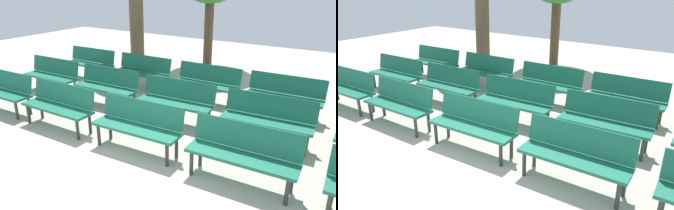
# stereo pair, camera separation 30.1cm
# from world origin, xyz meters

# --- Properties ---
(ground_plane) EXTENTS (24.00, 24.00, 0.00)m
(ground_plane) POSITION_xyz_m (0.00, 0.00, 0.00)
(ground_plane) COLOR #B2A899
(bench_r0_c0) EXTENTS (1.61, 0.53, 0.87)m
(bench_r0_c0) POSITION_xyz_m (-3.71, 1.49, 0.50)
(bench_r0_c0) COLOR #19664C
(bench_r0_c0) RESTS_ON ground_plane
(bench_r0_c1) EXTENTS (1.61, 0.50, 0.87)m
(bench_r0_c1) POSITION_xyz_m (-1.92, 1.53, 0.50)
(bench_r0_c1) COLOR #19664C
(bench_r0_c1) RESTS_ON ground_plane
(bench_r0_c2) EXTENTS (1.62, 0.55, 0.87)m
(bench_r0_c2) POSITION_xyz_m (-0.05, 1.62, 0.50)
(bench_r0_c2) COLOR #19664C
(bench_r0_c2) RESTS_ON ground_plane
(bench_r0_c3) EXTENTS (1.61, 0.53, 0.87)m
(bench_r0_c3) POSITION_xyz_m (1.80, 1.65, 0.50)
(bench_r0_c3) COLOR #19664C
(bench_r0_c3) RESTS_ON ground_plane
(bench_r1_c0) EXTENTS (1.61, 0.52, 0.87)m
(bench_r1_c0) POSITION_xyz_m (-3.79, 2.91, 0.50)
(bench_r1_c0) COLOR #19664C
(bench_r1_c0) RESTS_ON ground_plane
(bench_r1_c1) EXTENTS (1.62, 0.54, 0.87)m
(bench_r1_c1) POSITION_xyz_m (-1.97, 2.97, 0.50)
(bench_r1_c1) COLOR #19664C
(bench_r1_c1) RESTS_ON ground_plane
(bench_r1_c2) EXTENTS (1.62, 0.56, 0.87)m
(bench_r1_c2) POSITION_xyz_m (-0.11, 2.99, 0.50)
(bench_r1_c2) COLOR #19664C
(bench_r1_c2) RESTS_ON ground_plane
(bench_r1_c3) EXTENTS (1.62, 0.57, 0.87)m
(bench_r1_c3) POSITION_xyz_m (1.75, 3.07, 0.50)
(bench_r1_c3) COLOR #19664C
(bench_r1_c3) RESTS_ON ground_plane
(bench_r2_c0) EXTENTS (1.61, 0.52, 0.87)m
(bench_r2_c0) POSITION_xyz_m (-3.87, 4.35, 0.50)
(bench_r2_c0) COLOR #19664C
(bench_r2_c0) RESTS_ON ground_plane
(bench_r2_c1) EXTENTS (1.60, 0.49, 0.87)m
(bench_r2_c1) POSITION_xyz_m (-2.00, 4.40, 0.50)
(bench_r2_c1) COLOR #19664C
(bench_r2_c1) RESTS_ON ground_plane
(bench_r2_c2) EXTENTS (1.60, 0.48, 0.87)m
(bench_r2_c2) POSITION_xyz_m (-0.10, 4.42, 0.50)
(bench_r2_c2) COLOR #19664C
(bench_r2_c2) RESTS_ON ground_plane
(bench_r2_c3) EXTENTS (1.61, 0.51, 0.87)m
(bench_r2_c3) POSITION_xyz_m (1.69, 4.49, 0.50)
(bench_r2_c3) COLOR #19664C
(bench_r2_c3) RESTS_ON ground_plane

